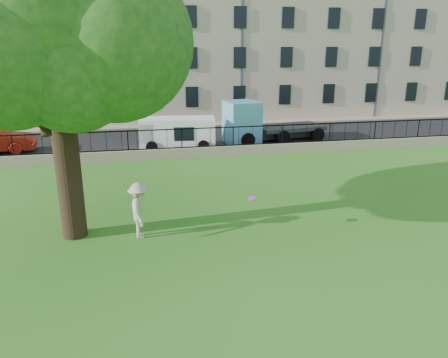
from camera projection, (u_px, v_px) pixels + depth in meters
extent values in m
plane|color=#2D6B19|center=(222.00, 252.00, 13.92)|extent=(120.00, 120.00, 0.00)
cube|color=tan|center=(182.00, 153.00, 25.05)|extent=(50.00, 0.40, 0.60)
cube|color=black|center=(182.00, 147.00, 24.95)|extent=(50.00, 0.05, 0.06)
cube|color=black|center=(181.00, 129.00, 24.63)|extent=(50.00, 0.05, 0.06)
cube|color=black|center=(175.00, 141.00, 29.54)|extent=(60.00, 9.00, 0.01)
cube|color=tan|center=(169.00, 126.00, 34.38)|extent=(60.00, 1.40, 0.12)
cube|color=#C0B399|center=(161.00, 40.00, 37.77)|extent=(56.00, 10.00, 13.00)
cylinder|color=black|center=(69.00, 173.00, 14.47)|extent=(0.83, 0.83, 4.55)
sphere|color=#1C4F15|center=(51.00, 17.00, 13.01)|extent=(6.33, 6.33, 6.33)
sphere|color=#1C4F15|center=(114.00, 42.00, 12.81)|extent=(4.75, 4.75, 4.75)
sphere|color=#1C4F15|center=(3.00, 32.00, 13.58)|extent=(5.13, 5.13, 5.13)
imported|color=#BEBA9A|center=(140.00, 210.00, 14.76)|extent=(0.74, 1.27, 1.94)
cylinder|color=#A425D6|center=(252.00, 198.00, 14.92)|extent=(0.35, 0.35, 0.12)
cube|color=white|center=(178.00, 133.00, 27.12)|extent=(4.75, 2.28, 1.93)
cube|color=#5DB0DB|center=(273.00, 121.00, 29.11)|extent=(6.80, 3.19, 2.75)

